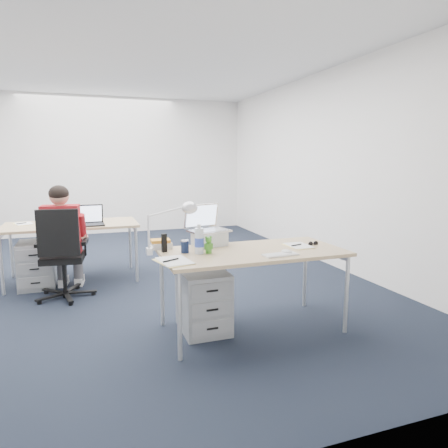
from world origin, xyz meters
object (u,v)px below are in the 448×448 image
at_px(wireless_keyboard, 280,255).
at_px(water_bottle, 199,239).
at_px(sunglasses, 313,244).
at_px(book_stack, 161,244).
at_px(cordless_phone, 164,243).
at_px(desk_far, 71,227).
at_px(far_cup, 84,217).
at_px(desk_near, 253,255).
at_px(desk_lamp, 165,227).
at_px(drawer_pedestal_near, 203,301).
at_px(bear_figurine, 209,245).
at_px(headphones, 206,245).
at_px(silver_laptop, 209,225).
at_px(computer_mouse, 287,252).
at_px(drawer_pedestal_far, 37,264).
at_px(seated_person, 64,241).
at_px(dark_laptop, 88,215).
at_px(office_chair, 64,273).

xyz_separation_m(wireless_keyboard, water_bottle, (-0.62, 0.29, 0.12)).
height_order(water_bottle, sunglasses, water_bottle).
distance_m(book_stack, cordless_phone, 0.16).
height_order(desk_far, far_cup, far_cup).
xyz_separation_m(wireless_keyboard, cordless_phone, (-0.89, 0.45, 0.07)).
xyz_separation_m(desk_near, desk_lamp, (-0.75, 0.15, 0.28)).
relative_size(drawer_pedestal_near, water_bottle, 2.18).
xyz_separation_m(desk_near, water_bottle, (-0.48, 0.04, 0.17)).
xyz_separation_m(desk_near, bear_figurine, (-0.40, 0.02, 0.12)).
height_order(drawer_pedestal_near, water_bottle, water_bottle).
bearing_deg(headphones, desk_lamp, -177.42).
xyz_separation_m(silver_laptop, computer_mouse, (0.52, -0.55, -0.17)).
height_order(desk_far, drawer_pedestal_near, desk_far).
relative_size(computer_mouse, water_bottle, 0.41).
xyz_separation_m(drawer_pedestal_far, silver_laptop, (1.67, -1.66, 0.64)).
bearing_deg(water_bottle, desk_near, -4.57).
xyz_separation_m(drawer_pedestal_far, wireless_keyboard, (2.10, -2.24, 0.46)).
bearing_deg(seated_person, computer_mouse, -37.94).
bearing_deg(computer_mouse, drawer_pedestal_far, 110.50).
distance_m(drawer_pedestal_far, sunglasses, 3.29).
height_order(water_bottle, desk_lamp, desk_lamp).
distance_m(wireless_keyboard, dark_laptop, 2.62).
distance_m(water_bottle, dark_laptop, 2.06).
distance_m(wireless_keyboard, headphones, 0.73).
bearing_deg(desk_lamp, silver_laptop, 6.00).
distance_m(desk_near, wireless_keyboard, 0.29).
distance_m(seated_person, wireless_keyboard, 2.57).
xyz_separation_m(computer_mouse, sunglasses, (0.40, 0.23, -0.01)).
xyz_separation_m(desk_near, drawer_pedestal_far, (-1.96, 1.99, -0.41)).
relative_size(drawer_pedestal_near, wireless_keyboard, 1.85).
relative_size(drawer_pedestal_far, silver_laptop, 1.47).
distance_m(headphones, cordless_phone, 0.42).
relative_size(computer_mouse, headphones, 0.51).
height_order(desk_lamp, far_cup, desk_lamp).
height_order(desk_far, drawer_pedestal_far, desk_far).
relative_size(cordless_phone, desk_lamp, 0.35).
bearing_deg(wireless_keyboard, desk_lamp, 152.24).
bearing_deg(desk_far, office_chair, -97.06).
bearing_deg(bear_figurine, desk_near, -6.39).
height_order(water_bottle, cordless_phone, water_bottle).
height_order(desk_far, desk_lamp, desk_lamp).
height_order(cordless_phone, sunglasses, cordless_phone).
xyz_separation_m(book_stack, dark_laptop, (-0.59, 1.56, 0.09)).
height_order(office_chair, drawer_pedestal_far, office_chair).
bearing_deg(desk_lamp, headphones, 3.00).
distance_m(bear_figurine, book_stack, 0.48).
relative_size(desk_far, dark_laptop, 4.46).
xyz_separation_m(seated_person, far_cup, (0.23, 0.66, 0.16)).
relative_size(office_chair, computer_mouse, 9.96).
xyz_separation_m(silver_laptop, dark_laptop, (-1.05, 1.58, -0.06)).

